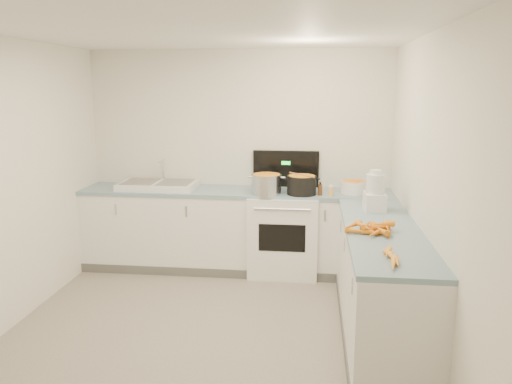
# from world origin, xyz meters

# --- Properties ---
(floor) EXTENTS (3.50, 4.00, 0.00)m
(floor) POSITION_xyz_m (0.00, 0.00, 0.00)
(floor) COLOR gray
(floor) RESTS_ON ground
(ceiling) EXTENTS (3.50, 4.00, 0.00)m
(ceiling) POSITION_xyz_m (0.00, 0.00, 2.50)
(ceiling) COLOR silver
(ceiling) RESTS_ON ground
(wall_back) EXTENTS (3.50, 0.00, 2.50)m
(wall_back) POSITION_xyz_m (0.00, 2.00, 1.25)
(wall_back) COLOR silver
(wall_back) RESTS_ON ground
(wall_front) EXTENTS (3.50, 0.00, 2.50)m
(wall_front) POSITION_xyz_m (0.00, -2.00, 1.25)
(wall_front) COLOR silver
(wall_front) RESTS_ON ground
(wall_right) EXTENTS (0.00, 4.00, 2.50)m
(wall_right) POSITION_xyz_m (1.75, 0.00, 1.25)
(wall_right) COLOR silver
(wall_right) RESTS_ON ground
(counter_back) EXTENTS (3.50, 0.62, 0.94)m
(counter_back) POSITION_xyz_m (0.00, 1.70, 0.47)
(counter_back) COLOR white
(counter_back) RESTS_ON ground
(counter_right) EXTENTS (0.62, 2.20, 0.94)m
(counter_right) POSITION_xyz_m (1.45, 0.30, 0.47)
(counter_right) COLOR white
(counter_right) RESTS_ON ground
(stove) EXTENTS (0.76, 0.65, 1.36)m
(stove) POSITION_xyz_m (0.55, 1.69, 0.47)
(stove) COLOR white
(stove) RESTS_ON ground
(sink) EXTENTS (0.86, 0.52, 0.31)m
(sink) POSITION_xyz_m (-0.90, 1.70, 0.98)
(sink) COLOR white
(sink) RESTS_ON counter_back
(steel_pot) EXTENTS (0.37, 0.37, 0.24)m
(steel_pot) POSITION_xyz_m (0.37, 1.53, 1.04)
(steel_pot) COLOR silver
(steel_pot) RESTS_ON stove
(black_pot) EXTENTS (0.33, 0.33, 0.22)m
(black_pot) POSITION_xyz_m (0.74, 1.55, 1.03)
(black_pot) COLOR black
(black_pot) RESTS_ON stove
(wooden_spoon) EXTENTS (0.28, 0.28, 0.02)m
(wooden_spoon) POSITION_xyz_m (0.74, 1.55, 1.15)
(wooden_spoon) COLOR #AD7A47
(wooden_spoon) RESTS_ON black_pot
(mixing_bowl) EXTENTS (0.30, 0.30, 0.13)m
(mixing_bowl) POSITION_xyz_m (1.31, 1.69, 1.01)
(mixing_bowl) COLOR white
(mixing_bowl) RESTS_ON counter_back
(extract_bottle) EXTENTS (0.05, 0.05, 0.12)m
(extract_bottle) POSITION_xyz_m (0.94, 1.53, 1.00)
(extract_bottle) COLOR #593319
(extract_bottle) RESTS_ON counter_back
(spice_jar) EXTENTS (0.06, 0.06, 0.10)m
(spice_jar) POSITION_xyz_m (1.06, 1.47, 0.99)
(spice_jar) COLOR #E5B266
(spice_jar) RESTS_ON counter_back
(food_processor) EXTENTS (0.20, 0.24, 0.39)m
(food_processor) POSITION_xyz_m (1.44, 0.91, 1.11)
(food_processor) COLOR white
(food_processor) RESTS_ON counter_right
(carrot_pile) EXTENTS (0.42, 0.44, 0.09)m
(carrot_pile) POSITION_xyz_m (1.35, 0.17, 0.98)
(carrot_pile) COLOR orange
(carrot_pile) RESTS_ON counter_right
(peeled_carrots) EXTENTS (0.11, 0.43, 0.04)m
(peeled_carrots) POSITION_xyz_m (1.40, -0.50, 0.96)
(peeled_carrots) COLOR orange
(peeled_carrots) RESTS_ON counter_right
(peelings) EXTENTS (0.24, 0.25, 0.01)m
(peelings) POSITION_xyz_m (-1.12, 1.71, 1.02)
(peelings) COLOR tan
(peelings) RESTS_ON sink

